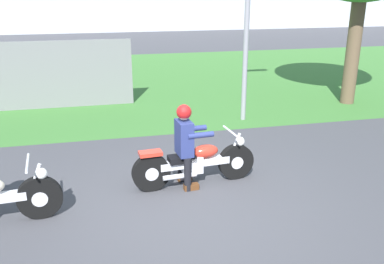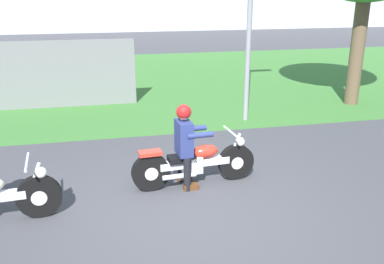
{
  "view_description": "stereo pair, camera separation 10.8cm",
  "coord_description": "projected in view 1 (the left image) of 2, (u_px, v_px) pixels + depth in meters",
  "views": [
    {
      "loc": [
        -1.25,
        -5.26,
        3.1
      ],
      "look_at": [
        0.26,
        1.1,
        0.85
      ],
      "focal_mm": 39.35,
      "sensor_mm": 36.0,
      "label": 1
    },
    {
      "loc": [
        -1.14,
        -5.29,
        3.1
      ],
      "look_at": [
        0.26,
        1.1,
        0.85
      ],
      "focal_mm": 39.35,
      "sensor_mm": 36.0,
      "label": 2
    }
  ],
  "objects": [
    {
      "name": "motorcycle_lead",
      "position": [
        195.0,
        163.0,
        6.89
      ],
      "size": [
        2.08,
        0.66,
        0.86
      ],
      "rotation": [
        0.0,
        0.0,
        0.08
      ],
      "color": "black",
      "rests_on": "ground"
    },
    {
      "name": "ground",
      "position": [
        192.0,
        212.0,
        6.12
      ],
      "size": [
        120.0,
        120.0,
        0.0
      ],
      "primitive_type": "plane",
      "color": "#424247"
    },
    {
      "name": "rider_lead",
      "position": [
        185.0,
        140.0,
        6.7
      ],
      "size": [
        0.57,
        0.49,
        1.39
      ],
      "rotation": [
        0.0,
        0.0,
        0.08
      ],
      "color": "black",
      "rests_on": "ground"
    },
    {
      "name": "grass_verge",
      "position": [
        131.0,
        80.0,
        14.83
      ],
      "size": [
        60.0,
        12.0,
        0.01
      ],
      "primitive_type": "cube",
      "color": "#3D7533",
      "rests_on": "ground"
    }
  ]
}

